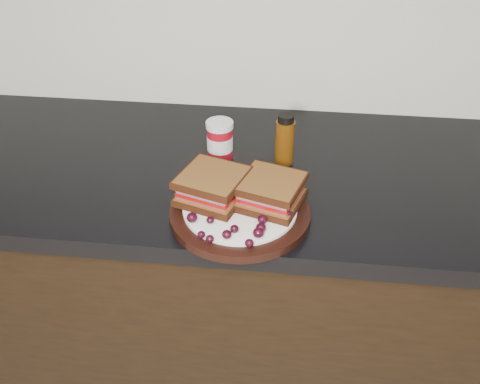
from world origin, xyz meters
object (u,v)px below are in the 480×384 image
object	(u,v)px
sandwich_left	(213,186)
condiment_jar	(220,140)
oil_bottle	(285,139)
plate	(240,213)

from	to	relation	value
sandwich_left	condiment_jar	world-z (taller)	condiment_jar
oil_bottle	sandwich_left	bearing A→B (deg)	-124.99
plate	sandwich_left	xyz separation A→B (m)	(-0.06, 0.02, 0.04)
plate	sandwich_left	bearing A→B (deg)	156.71
sandwich_left	condiment_jar	bearing A→B (deg)	112.16
plate	oil_bottle	world-z (taller)	oil_bottle
sandwich_left	oil_bottle	xyz separation A→B (m)	(0.13, 0.19, 0.01)
plate	condiment_jar	size ratio (longest dim) A/B	3.05
sandwich_left	oil_bottle	world-z (taller)	oil_bottle
plate	condiment_jar	xyz separation A→B (m)	(-0.07, 0.22, 0.04)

